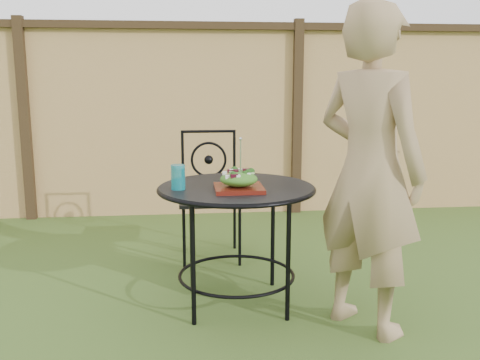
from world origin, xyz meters
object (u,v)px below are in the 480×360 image
(patio_table, at_px, (236,209))
(patio_chair, at_px, (210,191))
(diner, at_px, (369,171))
(salad_plate, at_px, (239,188))

(patio_table, xyz_separation_m, patio_chair, (-0.11, 0.91, -0.08))
(patio_chair, height_order, diner, diner)
(patio_table, xyz_separation_m, salad_plate, (0.00, -0.12, 0.15))
(patio_chair, relative_size, salad_plate, 3.52)
(salad_plate, bearing_deg, diner, -20.90)
(patio_table, distance_m, diner, 0.81)
(patio_table, bearing_deg, diner, -29.41)
(patio_table, relative_size, patio_chair, 0.97)
(patio_table, distance_m, patio_chair, 0.92)
(diner, bearing_deg, salad_plate, 33.09)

